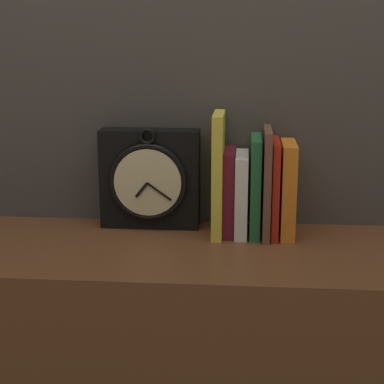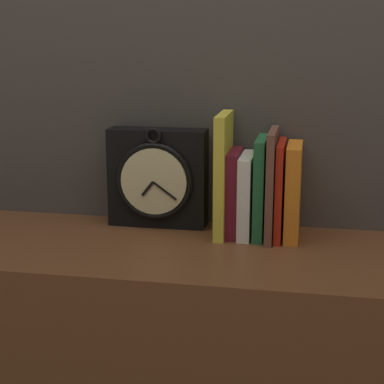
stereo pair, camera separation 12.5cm
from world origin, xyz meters
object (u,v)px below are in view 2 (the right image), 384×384
Objects in this scene: book_slot1_maroon at (234,193)px; book_slot5_red at (280,190)px; clock at (157,178)px; book_slot4_brown at (272,184)px; book_slot3_green at (261,187)px; book_slot0_yellow at (223,175)px; book_slot2_white at (247,195)px; book_slot6_orange at (293,191)px.

book_slot5_red reaches higher than book_slot1_maroon.
book_slot4_brown reaches higher than clock.
book_slot3_green is 0.04m from book_slot5_red.
clock is at bearing 172.77° from book_slot3_green.
book_slot3_green is (0.08, 0.00, -0.02)m from book_slot0_yellow.
clock reaches higher than book_slot2_white.
book_slot0_yellow reaches higher than book_slot2_white.
clock is 0.30m from book_slot6_orange.
book_slot3_green is at bearing 2.73° from book_slot0_yellow.
book_slot5_red is (0.02, 0.01, -0.01)m from book_slot4_brown.
book_slot6_orange is (0.30, -0.03, -0.01)m from clock.
book_slot0_yellow is 0.07m from book_slot2_white.
book_slot2_white is 0.83× the size of book_slot3_green.
book_slot6_orange is at bearing -0.36° from book_slot3_green.
book_slot1_maroon is 1.04× the size of book_slot2_white.
clock is at bearing 171.62° from book_slot4_brown.
book_slot1_maroon reaches higher than book_slot2_white.
book_slot5_red reaches higher than book_slot6_orange.
book_slot5_red is at bearing 16.96° from book_slot4_brown.
book_slot5_red is at bearing -1.95° from book_slot2_white.
book_slot0_yellow is 1.30× the size of book_slot6_orange.
book_slot1_maroon is at bearing -8.36° from clock.
book_slot3_green is at bearing 176.18° from book_slot5_red.
book_slot5_red is at bearing -3.82° from book_slot3_green.
clock is 1.26× the size of book_slot1_maroon.
book_slot4_brown is at bearing -170.25° from book_slot6_orange.
book_slot0_yellow reaches higher than book_slot3_green.
book_slot3_green is at bearing -7.23° from clock.
book_slot1_maroon is 0.10m from book_slot5_red.
book_slot0_yellow is (0.15, -0.03, 0.02)m from clock.
book_slot6_orange is (0.12, -0.00, 0.01)m from book_slot1_maroon.
book_slot1_maroon is (0.17, -0.03, -0.02)m from clock.
book_slot0_yellow reaches higher than book_slot4_brown.
book_slot3_green is at bearing 160.78° from book_slot4_brown.
book_slot6_orange reaches higher than book_slot2_white.
clock is 1.08× the size of book_slot3_green.
book_slot1_maroon is at bearing 176.33° from book_slot3_green.
book_slot3_green is 0.92× the size of book_slot4_brown.
book_slot6_orange is at bearing -0.05° from book_slot2_white.
book_slot2_white is 0.87× the size of book_slot6_orange.
book_slot0_yellow is 0.12m from book_slot5_red.
book_slot2_white is 0.85× the size of book_slot5_red.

